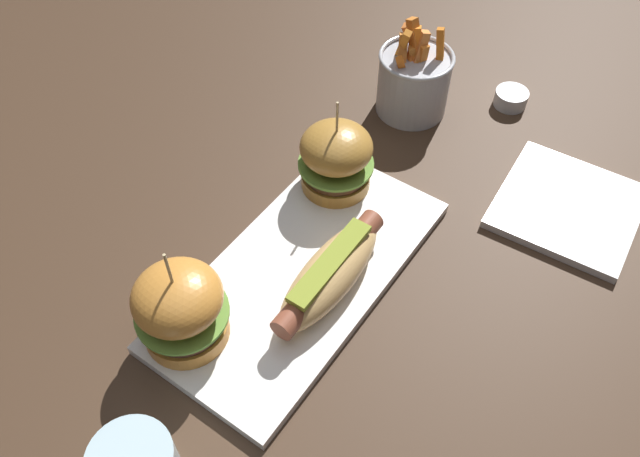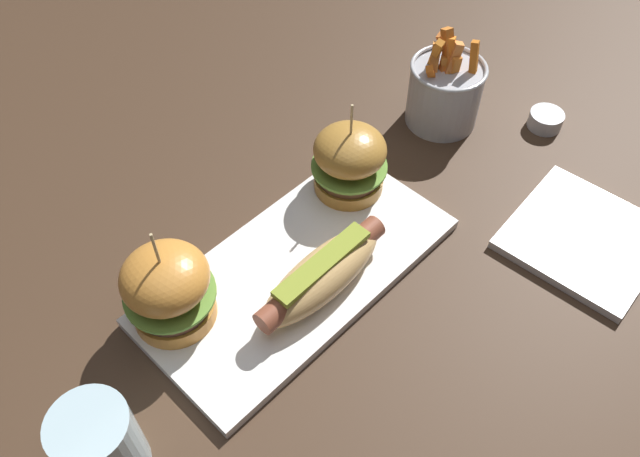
# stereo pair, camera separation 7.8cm
# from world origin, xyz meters

# --- Properties ---
(ground_plane) EXTENTS (3.00, 3.00, 0.00)m
(ground_plane) POSITION_xyz_m (0.00, 0.00, 0.00)
(ground_plane) COLOR #422D1E
(platter_main) EXTENTS (0.39, 0.19, 0.01)m
(platter_main) POSITION_xyz_m (0.00, 0.00, 0.01)
(platter_main) COLOR white
(platter_main) RESTS_ON ground
(hot_dog) EXTENTS (0.19, 0.06, 0.05)m
(hot_dog) POSITION_xyz_m (-0.00, -0.04, 0.04)
(hot_dog) COLOR tan
(hot_dog) RESTS_ON platter_main
(slider_left) EXTENTS (0.10, 0.10, 0.14)m
(slider_left) POSITION_xyz_m (-0.14, 0.05, 0.06)
(slider_left) COLOR orange
(slider_left) RESTS_ON platter_main
(slider_right) EXTENTS (0.10, 0.10, 0.14)m
(slider_right) POSITION_xyz_m (0.14, 0.05, 0.06)
(slider_right) COLOR #B07B32
(slider_right) RESTS_ON platter_main
(fries_bucket) EXTENTS (0.11, 0.11, 0.15)m
(fries_bucket) POSITION_xyz_m (0.35, 0.05, 0.05)
(fries_bucket) COLOR #A8AAB2
(fries_bucket) RESTS_ON ground
(sauce_ramekin) EXTENTS (0.05, 0.05, 0.02)m
(sauce_ramekin) POSITION_xyz_m (0.45, -0.07, 0.01)
(sauce_ramekin) COLOR #B7BABF
(sauce_ramekin) RESTS_ON ground
(side_plate) EXTENTS (0.19, 0.19, 0.01)m
(side_plate) POSITION_xyz_m (0.29, -0.22, 0.01)
(side_plate) COLOR white
(side_plate) RESTS_ON ground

